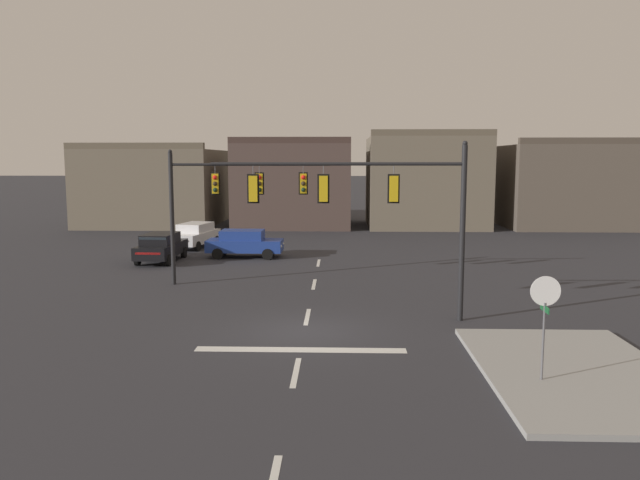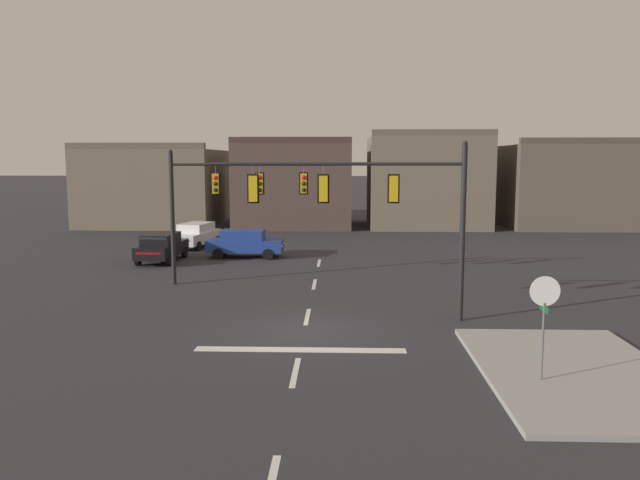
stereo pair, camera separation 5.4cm
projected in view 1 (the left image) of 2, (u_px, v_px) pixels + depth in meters
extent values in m
plane|color=#2B2B30|center=(304.00, 332.00, 20.85)|extent=(400.00, 400.00, 0.00)
cube|color=gray|center=(577.00, 373.00, 16.64)|extent=(5.00, 8.00, 0.15)
cube|color=silver|center=(300.00, 350.00, 18.87)|extent=(6.40, 0.50, 0.01)
cube|color=silver|center=(296.00, 372.00, 16.89)|extent=(0.16, 2.40, 0.01)
cube|color=silver|center=(307.00, 317.00, 22.83)|extent=(0.16, 2.40, 0.01)
cube|color=silver|center=(314.00, 284.00, 28.78)|extent=(0.16, 2.40, 0.01)
cube|color=silver|center=(319.00, 263.00, 34.73)|extent=(0.16, 2.40, 0.01)
cylinder|color=black|center=(462.00, 234.00, 21.94)|extent=(0.20, 0.20, 6.23)
cylinder|color=black|center=(338.00, 164.00, 21.63)|extent=(8.81, 0.38, 0.12)
sphere|color=black|center=(465.00, 143.00, 21.54)|extent=(0.18, 0.18, 0.18)
cylinder|color=#56565B|center=(394.00, 171.00, 21.66)|extent=(0.03, 0.03, 0.35)
cube|color=gold|center=(394.00, 189.00, 21.74)|extent=(0.31, 0.25, 0.90)
sphere|color=red|center=(393.00, 180.00, 21.83)|extent=(0.20, 0.20, 0.20)
sphere|color=#2D2314|center=(393.00, 189.00, 21.87)|extent=(0.20, 0.20, 0.20)
sphere|color=black|center=(393.00, 197.00, 21.91)|extent=(0.20, 0.20, 0.20)
cube|color=black|center=(394.00, 189.00, 21.72)|extent=(0.42, 0.04, 1.02)
cylinder|color=#56565B|center=(323.00, 171.00, 21.67)|extent=(0.03, 0.03, 0.35)
cube|color=gold|center=(323.00, 189.00, 21.75)|extent=(0.31, 0.25, 0.90)
sphere|color=red|center=(323.00, 180.00, 21.84)|extent=(0.20, 0.20, 0.20)
sphere|color=#2D2314|center=(323.00, 188.00, 21.87)|extent=(0.20, 0.20, 0.20)
sphere|color=black|center=(323.00, 197.00, 21.91)|extent=(0.20, 0.20, 0.20)
cube|color=black|center=(323.00, 189.00, 21.73)|extent=(0.42, 0.04, 1.02)
cylinder|color=#56565B|center=(253.00, 171.00, 21.67)|extent=(0.03, 0.03, 0.35)
cube|color=gold|center=(253.00, 189.00, 21.75)|extent=(0.31, 0.25, 0.90)
sphere|color=red|center=(254.00, 180.00, 21.84)|extent=(0.20, 0.20, 0.20)
sphere|color=#2D2314|center=(254.00, 188.00, 21.88)|extent=(0.20, 0.20, 0.20)
sphere|color=black|center=(254.00, 196.00, 21.92)|extent=(0.20, 0.20, 0.20)
cube|color=black|center=(253.00, 189.00, 21.73)|extent=(0.42, 0.04, 1.02)
cylinder|color=black|center=(172.00, 219.00, 28.41)|extent=(0.20, 0.20, 6.03)
cylinder|color=black|center=(250.00, 164.00, 28.23)|extent=(7.18, 0.63, 0.12)
sphere|color=black|center=(170.00, 151.00, 28.02)|extent=(0.18, 0.18, 0.18)
cylinder|color=#56565B|center=(215.00, 170.00, 28.20)|extent=(0.03, 0.03, 0.35)
cube|color=gold|center=(215.00, 184.00, 28.28)|extent=(0.32, 0.26, 0.90)
sphere|color=red|center=(215.00, 177.00, 28.12)|extent=(0.20, 0.20, 0.20)
sphere|color=#2D2314|center=(215.00, 184.00, 28.15)|extent=(0.20, 0.20, 0.20)
sphere|color=black|center=(215.00, 190.00, 28.19)|extent=(0.20, 0.20, 0.20)
cube|color=black|center=(215.00, 184.00, 28.30)|extent=(0.42, 0.06, 1.02)
cylinder|color=#56565B|center=(259.00, 170.00, 28.28)|extent=(0.03, 0.03, 0.35)
cube|color=gold|center=(259.00, 183.00, 28.36)|extent=(0.32, 0.26, 0.90)
sphere|color=red|center=(259.00, 177.00, 28.19)|extent=(0.20, 0.20, 0.20)
sphere|color=#2D2314|center=(259.00, 184.00, 28.23)|extent=(0.20, 0.20, 0.20)
sphere|color=black|center=(259.00, 190.00, 28.27)|extent=(0.20, 0.20, 0.20)
cube|color=black|center=(259.00, 183.00, 28.38)|extent=(0.42, 0.06, 1.02)
cylinder|color=#56565B|center=(303.00, 170.00, 28.36)|extent=(0.03, 0.03, 0.35)
cube|color=gold|center=(303.00, 183.00, 28.44)|extent=(0.32, 0.26, 0.90)
sphere|color=red|center=(303.00, 177.00, 28.27)|extent=(0.20, 0.20, 0.20)
sphere|color=#2D2314|center=(303.00, 184.00, 28.31)|extent=(0.20, 0.20, 0.20)
sphere|color=black|center=(303.00, 190.00, 28.34)|extent=(0.20, 0.20, 0.20)
cube|color=black|center=(303.00, 183.00, 28.46)|extent=(0.42, 0.06, 1.02)
cylinder|color=#56565B|center=(543.00, 344.00, 15.79)|extent=(0.06, 0.06, 2.15)
cylinder|color=white|center=(546.00, 291.00, 15.61)|extent=(0.76, 0.03, 0.76)
cylinder|color=#B21414|center=(545.00, 291.00, 15.63)|extent=(0.68, 0.03, 0.68)
cube|color=#19592D|center=(545.00, 309.00, 15.67)|extent=(0.02, 0.64, 0.16)
cube|color=silver|center=(195.00, 237.00, 40.60)|extent=(2.68, 4.68, 0.70)
cube|color=silver|center=(195.00, 227.00, 40.66)|extent=(2.08, 2.74, 0.56)
cube|color=#2D3842|center=(190.00, 229.00, 39.93)|extent=(1.54, 0.56, 0.47)
cube|color=#2D3842|center=(203.00, 226.00, 41.79)|extent=(1.53, 0.53, 0.46)
cylinder|color=black|center=(197.00, 246.00, 39.05)|extent=(0.35, 0.67, 0.64)
cylinder|color=black|center=(173.00, 245.00, 39.45)|extent=(0.35, 0.67, 0.64)
cylinder|color=black|center=(216.00, 241.00, 41.84)|extent=(0.35, 0.67, 0.64)
cylinder|color=black|center=(193.00, 240.00, 42.25)|extent=(0.35, 0.67, 0.64)
sphere|color=silver|center=(188.00, 241.00, 38.36)|extent=(0.16, 0.16, 0.16)
sphere|color=silver|center=(171.00, 240.00, 38.63)|extent=(0.16, 0.16, 0.16)
cube|color=maroon|center=(209.00, 232.00, 42.69)|extent=(1.35, 0.33, 0.12)
cube|color=navy|center=(245.00, 245.00, 36.67)|extent=(4.44, 1.90, 0.70)
cube|color=navy|center=(242.00, 235.00, 36.60)|extent=(2.50, 1.65, 0.56)
cube|color=#2D3842|center=(255.00, 235.00, 36.56)|extent=(0.28, 1.53, 0.47)
cube|color=#2D3842|center=(223.00, 235.00, 36.67)|extent=(0.25, 1.52, 0.46)
cylinder|color=black|center=(271.00, 250.00, 37.49)|extent=(0.64, 0.23, 0.64)
cylinder|color=black|center=(268.00, 254.00, 35.80)|extent=(0.64, 0.23, 0.64)
cylinder|color=black|center=(224.00, 250.00, 37.64)|extent=(0.64, 0.23, 0.64)
cylinder|color=black|center=(218.00, 254.00, 35.96)|extent=(0.64, 0.23, 0.64)
sphere|color=silver|center=(283.00, 244.00, 37.12)|extent=(0.16, 0.16, 0.16)
sphere|color=silver|center=(281.00, 246.00, 35.98)|extent=(0.16, 0.16, 0.16)
cube|color=maroon|center=(208.00, 244.00, 36.78)|extent=(0.07, 1.37, 0.12)
cube|color=black|center=(161.00, 249.00, 35.14)|extent=(2.00, 4.48, 0.70)
cube|color=black|center=(160.00, 238.00, 34.91)|extent=(1.71, 2.53, 0.56)
cube|color=#2D3842|center=(165.00, 237.00, 35.67)|extent=(1.53, 0.32, 0.47)
cube|color=#2D3842|center=(153.00, 242.00, 33.76)|extent=(1.53, 0.29, 0.46)
cylinder|color=black|center=(156.00, 252.00, 36.69)|extent=(0.25, 0.65, 0.64)
cylinder|color=black|center=(184.00, 252.00, 36.56)|extent=(0.25, 0.65, 0.64)
cylinder|color=black|center=(138.00, 260.00, 33.82)|extent=(0.25, 0.65, 0.64)
cylinder|color=black|center=(168.00, 260.00, 33.69)|extent=(0.25, 0.65, 0.64)
sphere|color=silver|center=(164.00, 243.00, 37.33)|extent=(0.16, 0.16, 0.16)
sphere|color=silver|center=(183.00, 243.00, 37.25)|extent=(0.16, 0.16, 0.16)
cube|color=maroon|center=(148.00, 254.00, 32.97)|extent=(1.37, 0.10, 0.12)
cube|color=#665B4C|center=(157.00, 187.00, 56.14)|extent=(11.20, 12.52, 6.55)
cube|color=brown|center=(134.00, 146.00, 49.78)|extent=(11.20, 0.60, 0.50)
cube|color=#473833|center=(294.00, 185.00, 54.11)|extent=(9.76, 9.26, 6.99)
cube|color=#3A2B26|center=(289.00, 140.00, 49.33)|extent=(9.76, 0.60, 0.50)
cube|color=#665B4C|center=(425.00, 182.00, 53.64)|extent=(9.79, 9.11, 7.57)
cube|color=brown|center=(433.00, 133.00, 48.90)|extent=(9.79, 0.60, 0.50)
cube|color=brown|center=(565.00, 186.00, 54.03)|extent=(10.93, 10.58, 6.92)
cube|color=#493F35|center=(590.00, 141.00, 48.60)|extent=(10.93, 0.60, 0.50)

